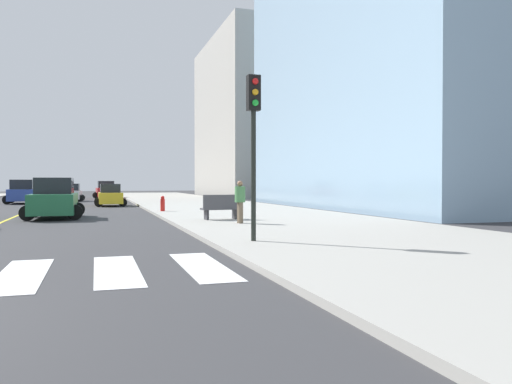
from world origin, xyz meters
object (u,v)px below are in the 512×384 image
object	(u,v)px
car_white_second	(71,193)
car_blue_fifth	(23,192)
car_yellow_seventh	(110,196)
traffic_light_near_corner	(254,125)
car_green_nearest	(54,199)
car_red_fourth	(106,190)
pedestrian_waiting_east	(240,200)
fire_hydrant	(163,204)
park_bench	(221,208)

from	to	relation	value
car_white_second	car_blue_fifth	bearing A→B (deg)	53.45
car_yellow_seventh	traffic_light_near_corner	distance (m)	27.67
car_green_nearest	traffic_light_near_corner	size ratio (longest dim) A/B	0.98
car_red_fourth	pedestrian_waiting_east	distance (m)	40.45
car_green_nearest	fire_hydrant	size ratio (longest dim) A/B	5.20
traffic_light_near_corner	pedestrian_waiting_east	size ratio (longest dim) A/B	2.71
pedestrian_waiting_east	fire_hydrant	distance (m)	10.13
car_blue_fifth	pedestrian_waiting_east	xyz separation A→B (m)	(11.67, -28.05, 0.14)
fire_hydrant	car_blue_fifth	bearing A→B (deg)	118.29
traffic_light_near_corner	car_green_nearest	bearing A→B (deg)	-65.58
fire_hydrant	pedestrian_waiting_east	bearing A→B (deg)	-79.07
car_green_nearest	car_yellow_seventh	world-z (taller)	car_green_nearest
car_yellow_seventh	pedestrian_waiting_east	distance (m)	21.55
car_white_second	traffic_light_near_corner	xyz separation A→B (m)	(6.55, -39.01, 2.66)
car_red_fourth	fire_hydrant	xyz separation A→B (m)	(2.63, -30.26, -0.35)
car_red_fourth	traffic_light_near_corner	bearing A→B (deg)	91.21
car_red_fourth	pedestrian_waiting_east	bearing A→B (deg)	93.73
traffic_light_near_corner	park_bench	distance (m)	9.09
car_white_second	park_bench	size ratio (longest dim) A/B	2.12
car_green_nearest	park_bench	world-z (taller)	car_green_nearest
traffic_light_near_corner	fire_hydrant	bearing A→B (deg)	-88.00
car_green_nearest	park_bench	xyz separation A→B (m)	(7.41, -5.29, -0.27)
park_bench	pedestrian_waiting_east	bearing A→B (deg)	-179.09
car_blue_fifth	pedestrian_waiting_east	world-z (taller)	car_blue_fifth
car_blue_fifth	car_white_second	bearing A→B (deg)	49.05
park_bench	car_red_fourth	bearing A→B (deg)	1.42
pedestrian_waiting_east	car_yellow_seventh	bearing A→B (deg)	-170.48
car_blue_fifth	fire_hydrant	xyz separation A→B (m)	(9.75, -18.11, -0.39)
car_green_nearest	pedestrian_waiting_east	size ratio (longest dim) A/B	2.66
car_yellow_seventh	car_red_fourth	bearing A→B (deg)	-90.58
car_green_nearest	car_blue_fifth	xyz separation A→B (m)	(-4.01, 20.47, 0.00)
park_bench	fire_hydrant	size ratio (longest dim) A/B	2.07
car_white_second	car_red_fourth	world-z (taller)	car_red_fourth
traffic_light_near_corner	car_red_fourth	bearing A→B (deg)	-86.07
car_yellow_seventh	fire_hydrant	xyz separation A→B (m)	(2.65, -11.12, -0.22)
pedestrian_waiting_east	fire_hydrant	world-z (taller)	pedestrian_waiting_east
car_red_fourth	car_blue_fifth	distance (m)	14.08
traffic_light_near_corner	pedestrian_waiting_east	xyz separation A→B (m)	(1.35, 6.30, -2.35)
car_white_second	car_red_fourth	bearing A→B (deg)	-111.73
traffic_light_near_corner	fire_hydrant	size ratio (longest dim) A/B	5.29
car_green_nearest	park_bench	bearing A→B (deg)	145.23
car_green_nearest	car_blue_fifth	bearing A→B (deg)	-78.15
car_green_nearest	pedestrian_waiting_east	bearing A→B (deg)	136.04
car_yellow_seventh	car_green_nearest	bearing A→B (deg)	76.57
car_blue_fifth	park_bench	size ratio (longest dim) A/B	2.54
car_blue_fifth	park_bench	world-z (taller)	car_blue_fifth
car_green_nearest	car_red_fourth	distance (m)	32.76
car_blue_fifth	car_red_fourth	bearing A→B (deg)	57.61
car_green_nearest	pedestrian_waiting_east	distance (m)	10.77
car_white_second	pedestrian_waiting_east	distance (m)	33.65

